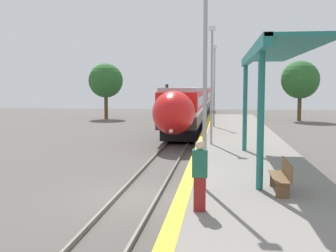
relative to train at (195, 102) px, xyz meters
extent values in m
plane|color=#56514C|center=(0.00, -33.82, -2.21)|extent=(120.00, 120.00, 0.00)
cube|color=slate|center=(-0.72, -33.82, -2.13)|extent=(0.08, 90.00, 0.15)
cube|color=slate|center=(0.72, -33.82, -2.13)|extent=(0.08, 90.00, 0.15)
cube|color=black|center=(0.00, -9.87, -1.56)|extent=(2.40, 20.25, 0.85)
cube|color=#38383D|center=(0.00, -9.87, -0.71)|extent=(2.73, 22.01, 0.87)
cube|color=white|center=(0.00, -9.87, -0.13)|extent=(2.75, 22.01, 0.30)
cube|color=red|center=(0.00, -9.87, 0.68)|extent=(2.73, 22.01, 1.31)
cube|color=black|center=(0.00, -9.87, 0.61)|extent=(2.76, 20.25, 0.72)
cube|color=#9E9EA3|center=(0.00, -9.87, 1.48)|extent=(2.46, 22.01, 0.30)
cylinder|color=black|center=(-0.72, -17.79, -1.77)|extent=(0.12, 0.87, 0.87)
cylinder|color=black|center=(0.72, -17.79, -1.77)|extent=(0.12, 0.87, 0.87)
cylinder|color=black|center=(-0.72, -15.59, -1.77)|extent=(0.12, 0.87, 0.87)
cylinder|color=black|center=(0.72, -15.59, -1.77)|extent=(0.12, 0.87, 0.87)
cylinder|color=black|center=(-0.72, -4.15, -1.77)|extent=(0.12, 0.87, 0.87)
cylinder|color=black|center=(0.72, -4.15, -1.77)|extent=(0.12, 0.87, 0.87)
cylinder|color=black|center=(-0.72, -1.95, -1.77)|extent=(0.12, 0.87, 0.87)
cylinder|color=black|center=(0.72, -1.95, -1.77)|extent=(0.12, 0.87, 0.87)
ellipsoid|color=red|center=(0.00, -22.18, 0.10)|extent=(2.62, 3.92, 2.72)
ellipsoid|color=black|center=(0.00, -22.67, 0.54)|extent=(1.91, 2.29, 1.39)
sphere|color=#F9F4CC|center=(0.00, -23.65, -0.89)|extent=(0.24, 0.24, 0.24)
cube|color=black|center=(0.00, 12.94, -1.56)|extent=(2.40, 20.25, 0.85)
cube|color=#38383D|center=(0.00, 12.94, -0.71)|extent=(2.73, 22.01, 0.87)
cube|color=white|center=(0.00, 12.94, -0.13)|extent=(2.75, 22.01, 0.30)
cube|color=red|center=(0.00, 12.94, 0.68)|extent=(2.73, 22.01, 1.31)
cube|color=black|center=(0.00, 12.94, 0.61)|extent=(2.76, 20.25, 0.72)
cube|color=#9E9EA3|center=(0.00, 12.94, 1.48)|extent=(2.46, 22.01, 0.30)
cylinder|color=black|center=(-0.72, 5.02, -1.77)|extent=(0.12, 0.87, 0.87)
cylinder|color=black|center=(0.72, 5.02, -1.77)|extent=(0.12, 0.87, 0.87)
cylinder|color=black|center=(-0.72, 7.22, -1.77)|extent=(0.12, 0.87, 0.87)
cylinder|color=black|center=(0.72, 7.22, -1.77)|extent=(0.12, 0.87, 0.87)
cylinder|color=black|center=(-0.72, 18.66, -1.77)|extent=(0.12, 0.87, 0.87)
cylinder|color=black|center=(0.72, 18.66, -1.77)|extent=(0.12, 0.87, 0.87)
cylinder|color=black|center=(-0.72, 20.86, -1.77)|extent=(0.12, 0.87, 0.87)
cylinder|color=black|center=(0.72, 20.86, -1.77)|extent=(0.12, 0.87, 0.87)
cube|color=gray|center=(4.00, -33.82, -1.74)|extent=(4.71, 64.00, 0.94)
cube|color=yellow|center=(1.84, -33.82, -1.27)|extent=(0.40, 64.00, 0.01)
cube|color=brown|center=(4.51, -36.74, -1.06)|extent=(0.36, 0.06, 0.42)
cube|color=brown|center=(4.51, -35.41, -1.06)|extent=(0.36, 0.06, 0.42)
cube|color=brown|center=(4.51, -36.07, -0.84)|extent=(0.44, 1.77, 0.03)
cube|color=brown|center=(4.71, -36.07, -0.60)|extent=(0.04, 1.77, 0.44)
cube|color=maroon|center=(2.38, -38.18, -0.86)|extent=(0.28, 0.20, 0.82)
cube|color=#1E604C|center=(2.38, -38.18, -0.12)|extent=(0.36, 0.22, 0.65)
sphere|color=beige|center=(2.38, -38.18, 0.32)|extent=(0.22, 0.22, 0.22)
cylinder|color=#59595E|center=(-2.50, -5.75, -0.48)|extent=(0.14, 0.14, 3.47)
cube|color=black|center=(-2.50, -5.75, 1.61)|extent=(0.28, 0.20, 0.70)
sphere|color=#1ED833|center=(-2.50, -5.86, 1.78)|extent=(0.14, 0.14, 0.14)
sphere|color=#330A0A|center=(-2.50, -5.86, 1.44)|extent=(0.14, 0.14, 0.14)
cylinder|color=#9E9EA3|center=(2.40, -35.94, 1.63)|extent=(0.12, 0.12, 5.80)
cylinder|color=#9E9EA3|center=(2.40, -26.20, 1.63)|extent=(0.12, 0.12, 5.80)
cube|color=silver|center=(2.40, -26.20, 4.65)|extent=(0.36, 0.20, 0.24)
cylinder|color=#9E9EA3|center=(2.40, -16.45, 1.63)|extent=(0.12, 0.12, 5.80)
cube|color=silver|center=(2.40, -16.45, 4.65)|extent=(0.36, 0.20, 0.24)
cylinder|color=#1E6B66|center=(3.99, -35.83, 0.74)|extent=(0.20, 0.20, 4.02)
cylinder|color=#1E6B66|center=(3.99, -28.25, 0.74)|extent=(0.20, 0.20, 4.02)
cube|color=#1E6B66|center=(3.99, -32.04, 2.85)|extent=(0.24, 10.57, 0.36)
cube|color=#1E6B66|center=(4.89, -32.04, 2.97)|extent=(2.00, 10.57, 0.10)
cylinder|color=brown|center=(-11.06, 2.36, -0.70)|extent=(0.44, 0.44, 3.02)
sphere|color=#286028|center=(-11.06, 2.36, 2.48)|extent=(4.18, 4.18, 4.18)
cylinder|color=brown|center=(11.92, 1.83, -0.71)|extent=(0.44, 0.44, 3.00)
sphere|color=#286028|center=(11.92, 1.83, 2.53)|extent=(4.34, 4.34, 4.34)
camera|label=1|loc=(2.83, -48.00, 1.67)|focal=45.00mm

